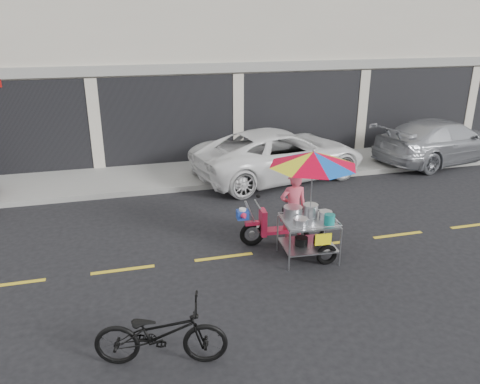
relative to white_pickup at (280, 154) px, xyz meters
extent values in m
plane|color=black|center=(-0.79, -4.53, -0.73)|extent=(90.00, 90.00, 0.00)
cube|color=gray|center=(-0.79, 0.97, -0.66)|extent=(45.00, 3.00, 0.15)
cube|color=beige|center=(-0.79, 5.97, 3.27)|extent=(36.00, 8.00, 8.00)
cube|color=black|center=(-0.79, 1.94, 0.72)|extent=(35.28, 0.06, 2.90)
cube|color=gray|center=(-0.79, 1.92, 2.37)|extent=(36.00, 0.12, 0.30)
cube|color=gold|center=(-0.79, -4.53, -0.73)|extent=(42.00, 0.10, 0.01)
imported|color=white|center=(0.00, 0.00, 0.00)|extent=(5.69, 3.51, 1.47)
imported|color=#A8ABB1|center=(5.76, 0.17, -0.02)|extent=(5.24, 3.00, 1.43)
imported|color=black|center=(-4.33, -7.31, -0.25)|extent=(1.94, 1.04, 0.97)
torus|color=black|center=(-2.09, -4.16, -0.47)|extent=(0.54, 0.14, 0.53)
torus|color=black|center=(-0.69, -4.26, -0.47)|extent=(0.54, 0.14, 0.53)
cylinder|color=#9EA0A5|center=(-2.09, -4.16, -0.47)|extent=(0.13, 0.06, 0.13)
cylinder|color=#9EA0A5|center=(-0.69, -4.26, -0.47)|extent=(0.13, 0.06, 0.13)
cube|color=#CE1D41|center=(-2.09, -4.16, -0.22)|extent=(0.31, 0.13, 0.07)
cylinder|color=#9EA0A5|center=(-2.09, -4.16, -0.08)|extent=(0.34, 0.07, 0.75)
cube|color=#CE1D41|center=(-1.86, -4.18, -0.22)|extent=(0.13, 0.32, 0.56)
cube|color=#CE1D41|center=(-1.44, -4.21, -0.44)|extent=(0.76, 0.31, 0.07)
cube|color=#CE1D41|center=(-1.02, -4.23, -0.22)|extent=(0.72, 0.29, 0.37)
cube|color=black|center=(-1.11, -4.23, -0.01)|extent=(0.62, 0.26, 0.09)
cylinder|color=#9EA0A5|center=(-1.98, -4.17, 0.20)|extent=(0.07, 0.51, 0.03)
sphere|color=black|center=(-1.91, -3.99, 0.31)|extent=(0.09, 0.09, 0.09)
cylinder|color=white|center=(-1.98, -4.17, -0.29)|extent=(0.12, 0.12, 0.05)
cube|color=#1B3897|center=(-2.30, -4.15, -0.01)|extent=(0.26, 0.22, 0.19)
cylinder|color=white|center=(-2.30, -4.15, 0.11)|extent=(0.16, 0.16, 0.05)
cone|color=#CE1D41|center=(-2.31, -4.31, 0.01)|extent=(0.18, 0.22, 0.17)
torus|color=black|center=(-0.90, -5.32, -0.53)|extent=(0.43, 0.12, 0.43)
cylinder|color=#9EA0A5|center=(-1.70, -5.36, -0.34)|extent=(0.04, 0.04, 0.79)
cylinder|color=#9EA0A5|center=(-1.65, -4.52, -0.34)|extent=(0.04, 0.04, 0.79)
cylinder|color=#9EA0A5|center=(-0.68, -5.43, -0.34)|extent=(0.04, 0.04, 0.79)
cylinder|color=#9EA0A5|center=(-0.62, -4.59, -0.34)|extent=(0.04, 0.04, 0.79)
cube|color=#9EA0A5|center=(-1.16, -4.97, -0.45)|extent=(1.08, 0.91, 0.03)
cube|color=#9EA0A5|center=(-1.16, -4.97, 0.06)|extent=(1.08, 0.91, 0.04)
cylinder|color=#9EA0A5|center=(-1.19, -5.39, 0.12)|extent=(1.03, 0.09, 0.02)
cylinder|color=#9EA0A5|center=(-1.13, -4.55, 0.12)|extent=(1.03, 0.09, 0.02)
cylinder|color=#9EA0A5|center=(-1.67, -4.94, 0.12)|extent=(0.08, 0.84, 0.02)
cylinder|color=#9EA0A5|center=(-0.65, -5.01, 0.12)|extent=(0.08, 0.84, 0.02)
cylinder|color=#9EA0A5|center=(-1.13, -4.55, -0.45)|extent=(0.08, 0.70, 0.04)
cylinder|color=#9EA0A5|center=(-1.13, -4.55, 0.01)|extent=(0.08, 0.70, 0.04)
cube|color=yellow|center=(-1.05, -5.43, -0.13)|extent=(0.33, 0.04, 0.23)
cylinder|color=#B7B7BC|center=(-1.43, -4.77, 0.19)|extent=(0.39, 0.39, 0.23)
cylinder|color=#B7B7BC|center=(-1.05, -4.77, 0.20)|extent=(0.32, 0.32, 0.24)
cylinder|color=#B7B7BC|center=(-0.80, -4.95, 0.15)|extent=(0.27, 0.27, 0.13)
cylinder|color=#B7B7BC|center=(-1.41, -5.13, 0.14)|extent=(0.31, 0.31, 0.13)
cylinder|color=#137E79|center=(-0.85, -5.23, 0.18)|extent=(0.22, 0.22, 0.21)
cylinder|color=black|center=(-1.30, -4.96, -0.36)|extent=(0.28, 0.28, 0.17)
cylinder|color=black|center=(-0.93, -4.99, -0.37)|extent=(0.24, 0.24, 0.15)
cylinder|color=#9EA0A5|center=(-1.11, -4.88, 0.76)|extent=(0.02, 0.02, 1.40)
sphere|color=#9EA0A5|center=(-1.11, -4.88, 1.48)|extent=(0.06, 0.06, 0.06)
imported|color=#DF4E65|center=(-1.21, -4.22, 0.06)|extent=(0.60, 0.42, 1.58)
camera|label=1|loc=(-4.65, -12.76, 3.83)|focal=35.00mm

